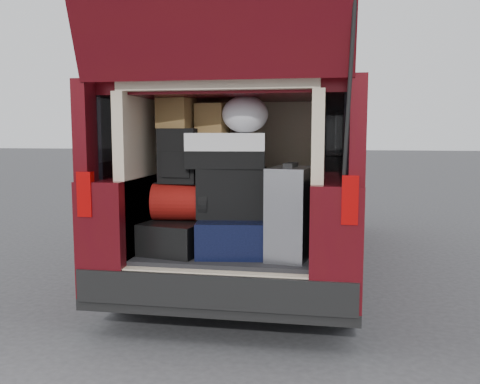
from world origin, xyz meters
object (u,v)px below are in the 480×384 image
Objects in this scene: backpack at (179,156)px; red_duffel at (182,202)px; navy_hardshell at (232,235)px; twotone_duffel at (226,151)px; black_hardshell at (180,235)px; silver_roller at (290,213)px; black_soft_case at (232,193)px.

red_duffel is at bearing -35.97° from backpack.
navy_hardshell is 1.39× the size of red_duffel.
twotone_duffel is (-0.05, 0.03, 0.62)m from navy_hardshell.
backpack is (-0.01, 0.03, 0.59)m from black_hardshell.
navy_hardshell is at bearing -36.34° from twotone_duffel.
navy_hardshell is 0.48m from silver_roller.
red_duffel is at bearing -177.70° from silver_roller.
black_soft_case is (-0.00, 0.04, 0.31)m from navy_hardshell.
navy_hardshell is at bearing 14.25° from black_hardshell.
silver_roller is 1.26× the size of black_soft_case.
black_hardshell is at bearing 175.48° from navy_hardshell.
black_soft_case is at bearing 170.97° from silver_roller.
red_duffel reaches higher than black_hardshell.
black_hardshell is 1.42× the size of backpack.
black_soft_case is at bearing 88.83° from navy_hardshell.
black_hardshell is 0.90× the size of silver_roller.
red_duffel reaches higher than navy_hardshell.
navy_hardshell is 0.45m from red_duffel.
silver_roller is 1.52× the size of red_duffel.
navy_hardshell is 0.70m from backpack.
silver_roller is 0.47m from black_soft_case.
black_soft_case is 0.48m from backpack.
red_duffel is (0.01, 0.01, 0.25)m from black_hardshell.
twotone_duffel reaches higher than black_hardshell.
backpack reaches higher than twotone_duffel.
red_duffel is at bearing 179.15° from twotone_duffel.
twotone_duffel reaches higher than silver_roller.
red_duffel is 0.38m from black_soft_case.
navy_hardshell is 1.03× the size of twotone_duffel.
silver_roller is (0.43, -0.09, 0.19)m from navy_hardshell.
red_duffel is 1.04× the size of backpack.
backpack is (-0.39, -0.03, 0.27)m from black_soft_case.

